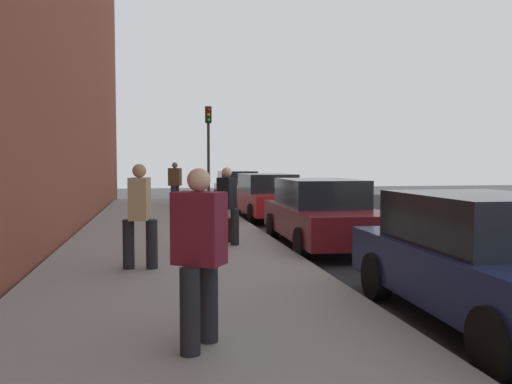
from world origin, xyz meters
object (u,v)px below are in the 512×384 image
at_px(pedestrian_brown_coat, 175,183).
at_px(rolling_suitcase, 226,229).
at_px(traffic_light_pole, 208,138).
at_px(parked_car_white, 237,188).
at_px(parked_car_maroon, 322,213).
at_px(pedestrian_tan_coat, 140,213).
at_px(parked_car_red, 268,196).
at_px(pedestrian_black_coat, 227,204).
at_px(parked_car_navy, 489,260).
at_px(pedestrian_burgundy_coat, 199,253).

xyz_separation_m(pedestrian_brown_coat, rolling_suitcase, (9.71, 0.79, -0.67)).
bearing_deg(traffic_light_pole, rolling_suitcase, -3.64).
bearing_deg(parked_car_white, parked_car_maroon, 0.07).
height_order(pedestrian_tan_coat, rolling_suitcase, pedestrian_tan_coat).
distance_m(parked_car_red, traffic_light_pole, 6.00).
bearing_deg(parked_car_red, pedestrian_tan_coat, -25.13).
bearing_deg(parked_car_maroon, pedestrian_brown_coat, -163.54).
relative_size(parked_car_red, pedestrian_tan_coat, 2.73).
distance_m(pedestrian_black_coat, traffic_light_pole, 11.76).
distance_m(pedestrian_brown_coat, rolling_suitcase, 9.76).
distance_m(pedestrian_brown_coat, pedestrian_black_coat, 10.16).
bearing_deg(parked_car_red, rolling_suitcase, -20.68).
bearing_deg(parked_car_maroon, parked_car_white, -179.93).
relative_size(parked_car_navy, pedestrian_tan_coat, 2.54).
relative_size(pedestrian_black_coat, traffic_light_pole, 0.39).
height_order(pedestrian_brown_coat, traffic_light_pole, traffic_light_pole).
height_order(pedestrian_black_coat, traffic_light_pole, traffic_light_pole).
xyz_separation_m(parked_car_red, parked_car_navy, (11.71, 0.09, -0.00)).
distance_m(parked_car_white, rolling_suitcase, 12.29).
relative_size(parked_car_white, parked_car_maroon, 0.94).
xyz_separation_m(parked_car_maroon, pedestrian_brown_coat, (-9.88, -2.92, 0.33)).
bearing_deg(pedestrian_tan_coat, pedestrian_black_coat, 142.10).
bearing_deg(parked_car_navy, parked_car_red, -179.58).
xyz_separation_m(parked_car_maroon, rolling_suitcase, (-0.17, -2.13, -0.34)).
bearing_deg(parked_car_white, rolling_suitcase, -9.92).
distance_m(parked_car_navy, pedestrian_burgundy_coat, 3.43).
bearing_deg(traffic_light_pole, pedestrian_tan_coat, -10.18).
relative_size(traffic_light_pole, rolling_suitcase, 4.66).
distance_m(parked_car_red, parked_car_maroon, 5.95).
bearing_deg(rolling_suitcase, parked_car_white, 170.08).
bearing_deg(parked_car_red, traffic_light_pole, -164.69).
xyz_separation_m(parked_car_white, pedestrian_black_coat, (12.52, -2.16, 0.27)).
bearing_deg(parked_car_white, pedestrian_burgundy_coat, -9.85).
bearing_deg(pedestrian_tan_coat, pedestrian_burgundy_coat, 9.79).
bearing_deg(traffic_light_pole, pedestrian_burgundy_coat, -5.89).
xyz_separation_m(parked_car_maroon, parked_car_navy, (5.77, 0.13, -0.00)).
bearing_deg(parked_car_maroon, traffic_light_pole, -172.84).
height_order(parked_car_red, traffic_light_pole, traffic_light_pole).
relative_size(pedestrian_brown_coat, pedestrian_burgundy_coat, 1.05).
bearing_deg(pedestrian_black_coat, parked_car_white, 170.23).
distance_m(pedestrian_brown_coat, pedestrian_burgundy_coat, 16.18).
distance_m(parked_car_white, pedestrian_black_coat, 12.71).
bearing_deg(pedestrian_burgundy_coat, pedestrian_tan_coat, -170.21).
bearing_deg(traffic_light_pole, parked_car_navy, 5.21).
height_order(pedestrian_black_coat, pedestrian_tan_coat, pedestrian_tan_coat).
relative_size(parked_car_navy, traffic_light_pole, 1.05).
height_order(parked_car_red, pedestrian_burgundy_coat, pedestrian_burgundy_coat).
xyz_separation_m(parked_car_navy, pedestrian_tan_coat, (-3.29, -4.03, 0.31)).
xyz_separation_m(pedestrian_black_coat, pedestrian_tan_coat, (2.22, -1.73, 0.04)).
bearing_deg(pedestrian_black_coat, parked_car_maroon, 96.66).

